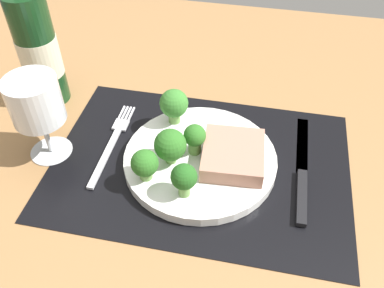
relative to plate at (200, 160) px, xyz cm
name	(u,v)px	position (x,y,z in cm)	size (l,w,h in cm)	color
ground_plane	(200,171)	(0.00, 0.00, -2.60)	(140.00, 110.00, 3.00)	#996D42
placemat	(200,164)	(0.00, 0.00, -0.95)	(46.00, 32.08, 0.30)	black
plate	(200,160)	(0.00, 0.00, 0.00)	(23.64, 23.64, 1.60)	white
steak	(233,157)	(5.00, -0.46, 2.12)	(9.07, 9.99, 2.64)	tan
broccoli_near_fork	(195,137)	(-1.05, 0.87, 3.82)	(3.43, 3.43, 5.13)	#6B994C
broccoli_back_left	(184,178)	(-0.83, -7.66, 4.19)	(3.72, 3.72, 5.51)	#6B994C
broccoli_center	(174,104)	(-5.75, 7.18, 4.43)	(4.69, 4.69, 6.16)	#6B994C
broccoli_front_edge	(145,164)	(-6.98, -5.74, 3.65)	(4.03, 4.03, 5.01)	#6B994C
broccoli_near_steak	(170,145)	(-4.18, -1.85, 4.11)	(4.86, 4.86, 5.82)	#6B994C
fork	(112,142)	(-14.94, 1.42, -0.55)	(2.40, 19.20, 0.50)	silver
knife	(302,175)	(15.68, 0.53, -0.50)	(1.80, 23.00, 0.80)	black
wine_bottle	(38,47)	(-30.16, 11.15, 9.55)	(6.88, 6.88, 29.68)	#143819
wine_glass	(36,105)	(-24.11, -2.00, 8.61)	(7.80, 7.80, 14.04)	silver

